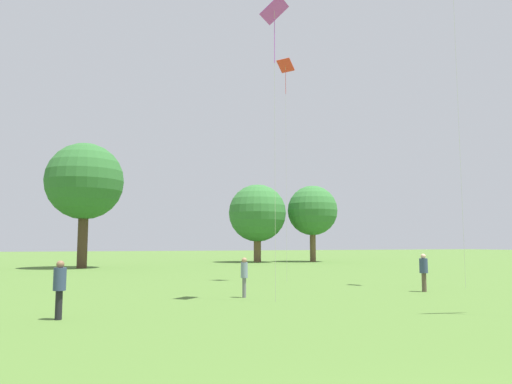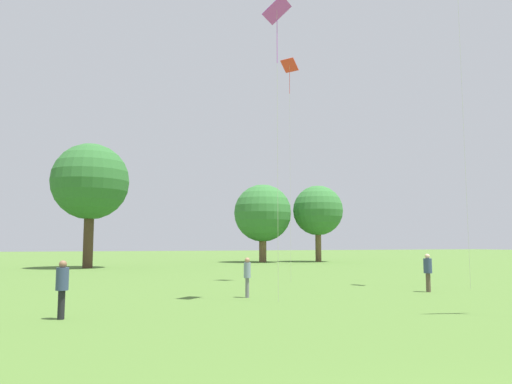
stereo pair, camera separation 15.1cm
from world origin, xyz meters
TOP-DOWN VIEW (x-y plane):
  - person_standing_0 at (11.66, 15.46)m, footprint 0.52×0.52m
  - person_standing_2 at (-4.04, 12.76)m, footprint 0.50×0.50m
  - person_standing_3 at (3.10, 16.28)m, footprint 0.37×0.37m
  - kite_0 at (8.34, 23.06)m, footprint 1.08×1.13m
  - kite_3 at (3.67, 14.43)m, footprint 1.39×1.38m
  - distant_tree_0 at (25.57, 51.20)m, footprint 6.14×6.14m
  - distant_tree_1 at (18.63, 52.27)m, footprint 6.88×6.88m
  - distant_tree_2 at (-1.62, 44.77)m, footprint 7.00×7.00m

SIDE VIEW (x-z plane):
  - person_standing_3 at x=3.10m, z-range 0.18..1.81m
  - person_standing_2 at x=-4.04m, z-range 0.16..1.87m
  - person_standing_0 at x=11.66m, z-range 0.16..1.90m
  - distant_tree_1 at x=18.63m, z-range 1.18..10.50m
  - distant_tree_0 at x=25.57m, z-range 1.57..10.94m
  - distant_tree_2 at x=-1.62m, z-range 2.13..13.53m
  - kite_3 at x=3.67m, z-range 5.26..17.17m
  - kite_0 at x=8.34m, z-range 5.70..18.86m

